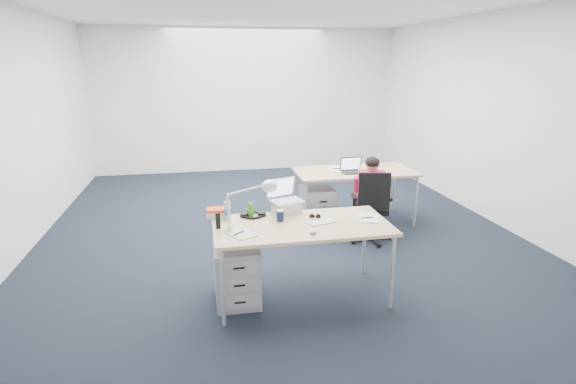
{
  "coord_description": "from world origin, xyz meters",
  "views": [
    {
      "loc": [
        -0.96,
        -5.56,
        2.15
      ],
      "look_at": [
        -0.09,
        -1.18,
        0.85
      ],
      "focal_mm": 28.0,
      "sensor_mm": 36.0,
      "label": 1
    }
  ],
  "objects_px": {
    "seated_person": "(370,196)",
    "bear_figurine": "(251,209)",
    "desk_near": "(302,229)",
    "far_cup": "(376,161)",
    "desk_far": "(355,174)",
    "headphones": "(253,214)",
    "sunglasses": "(315,216)",
    "dark_laptop": "(353,165)",
    "drawer_pedestal_near": "(237,273)",
    "cordless_phone": "(218,221)",
    "desk_lamp": "(244,205)",
    "drawer_pedestal_far": "(318,208)",
    "wireless_keyboard": "(322,222)",
    "can_koozie": "(280,216)",
    "silver_laptop": "(286,197)",
    "computer_mouse": "(313,231)",
    "water_bottle": "(227,209)",
    "book_stack": "(217,213)",
    "office_chair": "(370,221)"
  },
  "relations": [
    {
      "from": "desk_near",
      "to": "cordless_phone",
      "type": "xyz_separation_m",
      "value": [
        -0.75,
        0.04,
        0.12
      ]
    },
    {
      "from": "desk_near",
      "to": "seated_person",
      "type": "bearing_deg",
      "value": 48.66
    },
    {
      "from": "desk_near",
      "to": "sunglasses",
      "type": "xyz_separation_m",
      "value": [
        0.16,
        0.15,
        0.06
      ]
    },
    {
      "from": "desk_far",
      "to": "bear_figurine",
      "type": "height_order",
      "value": "bear_figurine"
    },
    {
      "from": "silver_laptop",
      "to": "computer_mouse",
      "type": "height_order",
      "value": "silver_laptop"
    },
    {
      "from": "desk_far",
      "to": "headphones",
      "type": "xyz_separation_m",
      "value": [
        -1.58,
        -1.6,
        0.07
      ]
    },
    {
      "from": "drawer_pedestal_far",
      "to": "desk_lamp",
      "type": "bearing_deg",
      "value": -122.66
    },
    {
      "from": "dark_laptop",
      "to": "cordless_phone",
      "type": "bearing_deg",
      "value": -135.91
    },
    {
      "from": "drawer_pedestal_near",
      "to": "desk_lamp",
      "type": "relative_size",
      "value": 1.2
    },
    {
      "from": "headphones",
      "to": "sunglasses",
      "type": "bearing_deg",
      "value": -13.57
    },
    {
      "from": "wireless_keyboard",
      "to": "water_bottle",
      "type": "relative_size",
      "value": 1.28
    },
    {
      "from": "sunglasses",
      "to": "dark_laptop",
      "type": "distance_m",
      "value": 1.89
    },
    {
      "from": "desk_near",
      "to": "bear_figurine",
      "type": "xyz_separation_m",
      "value": [
        -0.43,
        0.3,
        0.12
      ]
    },
    {
      "from": "office_chair",
      "to": "seated_person",
      "type": "bearing_deg",
      "value": 90.27
    },
    {
      "from": "book_stack",
      "to": "dark_laptop",
      "type": "height_order",
      "value": "dark_laptop"
    },
    {
      "from": "silver_laptop",
      "to": "dark_laptop",
      "type": "relative_size",
      "value": 1.11
    },
    {
      "from": "office_chair",
      "to": "bear_figurine",
      "type": "height_order",
      "value": "office_chair"
    },
    {
      "from": "seated_person",
      "to": "desk_lamp",
      "type": "xyz_separation_m",
      "value": [
        -1.7,
        -1.38,
        0.43
      ]
    },
    {
      "from": "drawer_pedestal_far",
      "to": "wireless_keyboard",
      "type": "height_order",
      "value": "wireless_keyboard"
    },
    {
      "from": "seated_person",
      "to": "bear_figurine",
      "type": "distance_m",
      "value": 1.94
    },
    {
      "from": "wireless_keyboard",
      "to": "bear_figurine",
      "type": "bearing_deg",
      "value": 137.8
    },
    {
      "from": "drawer_pedestal_far",
      "to": "far_cup",
      "type": "xyz_separation_m",
      "value": [
        0.95,
        0.41,
        0.51
      ]
    },
    {
      "from": "sunglasses",
      "to": "dark_laptop",
      "type": "bearing_deg",
      "value": 74.18
    },
    {
      "from": "desk_near",
      "to": "drawer_pedestal_near",
      "type": "bearing_deg",
      "value": 175.42
    },
    {
      "from": "wireless_keyboard",
      "to": "sunglasses",
      "type": "relative_size",
      "value": 2.31
    },
    {
      "from": "far_cup",
      "to": "wireless_keyboard",
      "type": "bearing_deg",
      "value": -122.84
    },
    {
      "from": "seated_person",
      "to": "book_stack",
      "type": "height_order",
      "value": "seated_person"
    },
    {
      "from": "far_cup",
      "to": "bear_figurine",
      "type": "bearing_deg",
      "value": -137.2
    },
    {
      "from": "seated_person",
      "to": "sunglasses",
      "type": "xyz_separation_m",
      "value": [
        -1.02,
        -1.19,
        0.21
      ]
    },
    {
      "from": "dark_laptop",
      "to": "far_cup",
      "type": "relative_size",
      "value": 2.54
    },
    {
      "from": "drawer_pedestal_near",
      "to": "water_bottle",
      "type": "height_order",
      "value": "water_bottle"
    },
    {
      "from": "drawer_pedestal_near",
      "to": "cordless_phone",
      "type": "relative_size",
      "value": 3.83
    },
    {
      "from": "seated_person",
      "to": "book_stack",
      "type": "distance_m",
      "value": 2.18
    },
    {
      "from": "desk_near",
      "to": "water_bottle",
      "type": "height_order",
      "value": "water_bottle"
    },
    {
      "from": "drawer_pedestal_near",
      "to": "bear_figurine",
      "type": "xyz_separation_m",
      "value": [
        0.17,
        0.25,
        0.53
      ]
    },
    {
      "from": "desk_far",
      "to": "can_koozie",
      "type": "relative_size",
      "value": 14.69
    },
    {
      "from": "cordless_phone",
      "to": "headphones",
      "type": "bearing_deg",
      "value": 21.14
    },
    {
      "from": "office_chair",
      "to": "water_bottle",
      "type": "bearing_deg",
      "value": -139.2
    },
    {
      "from": "book_stack",
      "to": "desk_near",
      "type": "bearing_deg",
      "value": -25.02
    },
    {
      "from": "seated_person",
      "to": "headphones",
      "type": "relative_size",
      "value": 4.23
    },
    {
      "from": "bear_figurine",
      "to": "sunglasses",
      "type": "height_order",
      "value": "bear_figurine"
    },
    {
      "from": "drawer_pedestal_far",
      "to": "water_bottle",
      "type": "relative_size",
      "value": 2.75
    },
    {
      "from": "bear_figurine",
      "to": "dark_laptop",
      "type": "bearing_deg",
      "value": 45.87
    },
    {
      "from": "headphones",
      "to": "sunglasses",
      "type": "distance_m",
      "value": 0.59
    },
    {
      "from": "desk_lamp",
      "to": "dark_laptop",
      "type": "bearing_deg",
      "value": 33.44
    },
    {
      "from": "cordless_phone",
      "to": "drawer_pedestal_far",
      "type": "bearing_deg",
      "value": 35.47
    },
    {
      "from": "drawer_pedestal_far",
      "to": "computer_mouse",
      "type": "distance_m",
      "value": 2.11
    },
    {
      "from": "desk_near",
      "to": "far_cup",
      "type": "distance_m",
      "value": 2.67
    },
    {
      "from": "seated_person",
      "to": "headphones",
      "type": "xyz_separation_m",
      "value": [
        -1.59,
        -1.04,
        0.22
      ]
    },
    {
      "from": "seated_person",
      "to": "computer_mouse",
      "type": "bearing_deg",
      "value": -108.89
    }
  ]
}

